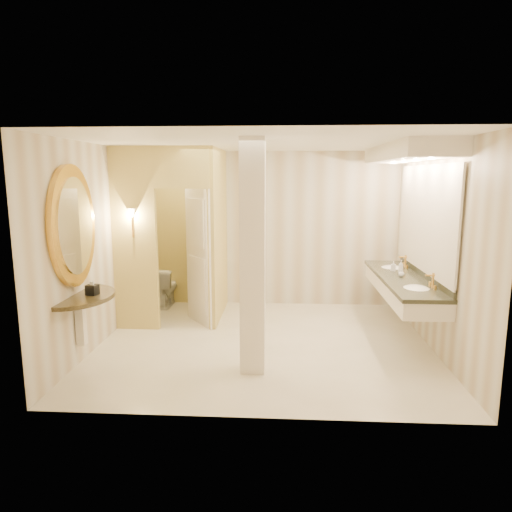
{
  "coord_description": "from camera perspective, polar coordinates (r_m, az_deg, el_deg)",
  "views": [
    {
      "loc": [
        0.24,
        -6.01,
        2.28
      ],
      "look_at": [
        -0.12,
        0.2,
        1.18
      ],
      "focal_mm": 32.0,
      "sensor_mm": 36.0,
      "label": 1
    }
  ],
  "objects": [
    {
      "name": "floor",
      "position": [
        6.43,
        1.0,
        -10.77
      ],
      "size": [
        4.5,
        4.5,
        0.0
      ],
      "primitive_type": "plane",
      "color": "white",
      "rests_on": "ground"
    },
    {
      "name": "ceiling",
      "position": [
        6.03,
        1.08,
        13.98
      ],
      "size": [
        4.5,
        4.5,
        0.0
      ],
      "primitive_type": "plane",
      "rotation": [
        3.14,
        0.0,
        0.0
      ],
      "color": "white",
      "rests_on": "wall_back"
    },
    {
      "name": "wall_back",
      "position": [
        8.07,
        1.63,
        3.36
      ],
      "size": [
        4.5,
        0.02,
        2.7
      ],
      "primitive_type": "cube",
      "color": "beige",
      "rests_on": "floor"
    },
    {
      "name": "wall_front",
      "position": [
        4.12,
        -0.1,
        -3.03
      ],
      "size": [
        4.5,
        0.02,
        2.7
      ],
      "primitive_type": "cube",
      "color": "beige",
      "rests_on": "floor"
    },
    {
      "name": "wall_left",
      "position": [
        6.57,
        -18.96,
        1.31
      ],
      "size": [
        0.02,
        4.0,
        2.7
      ],
      "primitive_type": "cube",
      "color": "beige",
      "rests_on": "floor"
    },
    {
      "name": "wall_right",
      "position": [
        6.4,
        21.6,
        0.93
      ],
      "size": [
        0.02,
        4.0,
        2.7
      ],
      "primitive_type": "cube",
      "color": "beige",
      "rests_on": "floor"
    },
    {
      "name": "toilet_closet",
      "position": [
        7.17,
        -7.73,
        2.72
      ],
      "size": [
        1.5,
        1.55,
        2.7
      ],
      "color": "#E5D678",
      "rests_on": "floor"
    },
    {
      "name": "wall_sconce",
      "position": [
        6.82,
        -15.24,
        5.03
      ],
      "size": [
        0.14,
        0.14,
        0.42
      ],
      "color": "gold",
      "rests_on": "toilet_closet"
    },
    {
      "name": "vanity",
      "position": [
        6.67,
        18.48,
        3.88
      ],
      "size": [
        0.75,
        2.65,
        2.09
      ],
      "color": "white",
      "rests_on": "floor"
    },
    {
      "name": "console_shelf",
      "position": [
        5.79,
        -21.76,
        0.04
      ],
      "size": [
        1.1,
        1.1,
        2.0
      ],
      "color": "black",
      "rests_on": "floor"
    },
    {
      "name": "pillar",
      "position": [
        5.21,
        -0.41,
        -0.3
      ],
      "size": [
        0.28,
        0.28,
        2.7
      ],
      "primitive_type": "cube",
      "color": "white",
      "rests_on": "floor"
    },
    {
      "name": "tissue_box",
      "position": [
        5.81,
        -19.77,
        -3.98
      ],
      "size": [
        0.14,
        0.14,
        0.12
      ],
      "primitive_type": "cube",
      "rotation": [
        0.0,
        0.0,
        -0.18
      ],
      "color": "black",
      "rests_on": "console_shelf"
    },
    {
      "name": "toilet",
      "position": [
        8.24,
        -11.31,
        -3.78
      ],
      "size": [
        0.41,
        0.69,
        0.69
      ],
      "primitive_type": "imported",
      "rotation": [
        0.0,
        0.0,
        3.1
      ],
      "color": "white",
      "rests_on": "floor"
    },
    {
      "name": "soap_bottle_a",
      "position": [
        7.13,
        16.79,
        -1.21
      ],
      "size": [
        0.09,
        0.09,
        0.15
      ],
      "primitive_type": "imported",
      "rotation": [
        0.0,
        0.0,
        -0.33
      ],
      "color": "beige",
      "rests_on": "vanity"
    },
    {
      "name": "soap_bottle_b",
      "position": [
        6.74,
        17.71,
        -2.06
      ],
      "size": [
        0.1,
        0.1,
        0.11
      ],
      "primitive_type": "imported",
      "rotation": [
        0.0,
        0.0,
        0.13
      ],
      "color": "silver",
      "rests_on": "vanity"
    },
    {
      "name": "soap_bottle_c",
      "position": [
        6.97,
        17.65,
        -1.3
      ],
      "size": [
        0.08,
        0.08,
        0.2
      ],
      "primitive_type": "imported",
      "rotation": [
        0.0,
        0.0,
        0.07
      ],
      "color": "#C6B28C",
      "rests_on": "vanity"
    }
  ]
}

